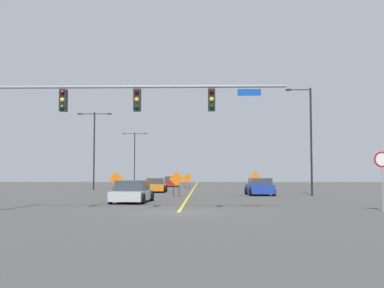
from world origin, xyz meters
The scene contains 15 objects.
ground centered at (0.00, 0.00, 0.00)m, with size 149.99×149.99×0.00m, color #4C4947.
road_centre_stripe centered at (0.00, 41.66, 0.00)m, with size 0.16×83.33×0.01m.
traffic_signal_assembly centered at (-3.78, -0.02, 4.93)m, with size 14.20×0.44×6.55m.
stop_sign centered at (9.71, 0.67, 2.01)m, with size 0.76×0.07×2.86m.
street_lamp_near_right centered at (-10.71, 28.49, 4.98)m, with size 3.69×0.24×8.43m.
street_lamp_far_right centered at (-10.67, 58.06, 5.21)m, with size 4.30×0.24×8.77m.
street_lamp_mid_left centered at (9.77, 16.15, 4.83)m, with size 2.08×0.24×8.78m.
construction_sign_right_shoulder centered at (-0.95, 14.56, 1.25)m, with size 1.14×0.14×1.95m.
construction_sign_median_near centered at (-6.08, 16.79, 1.24)m, with size 1.20×0.11×1.94m.
construction_sign_left_shoulder centered at (-0.72, 32.28, 1.17)m, with size 1.16×0.22×1.85m.
construction_sign_median_far centered at (7.43, 35.24, 1.26)m, with size 1.35×0.20×2.03m.
car_silver_far centered at (-3.29, 7.41, 0.65)m, with size 2.38×4.60×1.38m.
car_blue_mid centered at (5.82, 17.08, 0.68)m, with size 2.21×3.95×1.41m.
car_orange_distant centered at (-3.42, 23.14, 0.65)m, with size 2.07×4.15×1.34m.
car_red_near centered at (-3.24, 41.23, 0.63)m, with size 2.16×4.43×1.38m.
Camera 1 is at (1.17, -21.90, 1.83)m, focal length 43.77 mm.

